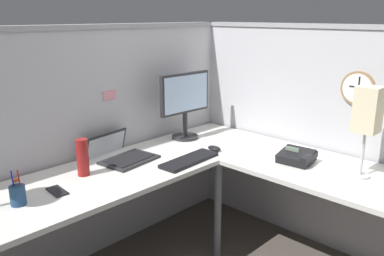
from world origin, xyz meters
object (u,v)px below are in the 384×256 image
pen_cup (18,195)px  office_phone (297,157)px  computer_mouse (214,148)px  thermos_flask (83,157)px  keyboard (189,160)px  cell_phone (57,191)px  monitor (185,101)px  laptop (119,154)px  wall_clock (358,88)px  desk_lamp_paper (368,112)px

pen_cup → office_phone: pen_cup is taller
computer_mouse → thermos_flask: bearing=162.9°
keyboard → cell_phone: 0.84m
monitor → computer_mouse: bearing=-101.2°
keyboard → pen_cup: (-1.02, 0.19, 0.04)m
monitor → laptop: size_ratio=1.19×
pen_cup → wall_clock: bearing=-25.6°
desk_lamp_paper → wall_clock: 0.38m
keyboard → wall_clock: (0.83, -0.70, 0.44)m
laptop → pen_cup: size_ratio=2.33×
pen_cup → wall_clock: wall_clock is taller
monitor → desk_lamp_paper: desk_lamp_paper is taller
keyboard → wall_clock: bearing=-43.3°
desk_lamp_paper → wall_clock: size_ratio=2.41×
laptop → wall_clock: wall_clock is taller
laptop → wall_clock: size_ratio=1.91×
monitor → laptop: (-0.61, 0.00, -0.27)m
monitor → keyboard: (-0.34, -0.38, -0.28)m
cell_phone → thermos_flask: bearing=28.8°
laptop → keyboard: laptop is taller
laptop → monitor: bearing=-0.5°
keyboard → office_phone: size_ratio=1.95×
cell_phone → office_phone: 1.45m
computer_mouse → pen_cup: bearing=172.9°
keyboard → office_phone: 0.69m
monitor → office_phone: size_ratio=2.27×
monitor → thermos_flask: size_ratio=2.27×
computer_mouse → office_phone: 0.57m
computer_mouse → desk_lamp_paper: (0.24, -0.91, 0.37)m
thermos_flask → wall_clock: bearing=-34.9°
keyboard → computer_mouse: size_ratio=4.13×
monitor → desk_lamp_paper: (0.17, -1.27, 0.09)m
computer_mouse → cell_phone: (-1.09, 0.16, -0.01)m
thermos_flask → wall_clock: size_ratio=1.00×
desk_lamp_paper → office_phone: bearing=98.2°
laptop → cell_phone: (-0.54, -0.20, -0.02)m
monitor → laptop: 0.67m
monitor → cell_phone: (-1.16, -0.19, -0.29)m
pen_cup → thermos_flask: size_ratio=0.82×
keyboard → monitor: bearing=44.4°
keyboard → cell_phone: (-0.82, 0.19, -0.01)m
computer_mouse → pen_cup: 1.31m
computer_mouse → desk_lamp_paper: bearing=-75.3°
wall_clock → keyboard: bearing=140.0°
cell_phone → office_phone: (1.28, -0.70, 0.03)m
monitor → cell_phone: 1.21m
keyboard → desk_lamp_paper: 1.09m
office_phone → wall_clock: 0.59m
monitor → computer_mouse: monitor is taller
monitor → wall_clock: wall_clock is taller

